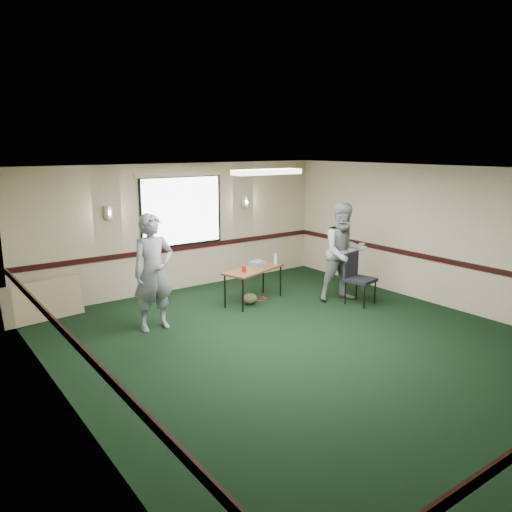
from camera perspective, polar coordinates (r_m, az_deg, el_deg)
ground at (r=7.95m, az=5.61°, el=-10.13°), size 8.00×8.00×0.00m
room_shell at (r=9.16m, az=-3.04°, el=3.22°), size 8.00×8.02×8.00m
folding_table at (r=9.85m, az=-0.26°, el=-1.71°), size 1.47×0.93×0.68m
projector at (r=10.04m, az=0.14°, el=-0.86°), size 0.34×0.31×0.09m
game_console at (r=10.29m, az=0.31°, el=-0.68°), size 0.21×0.18×0.05m
red_cup at (r=9.56m, az=-1.38°, el=-1.49°), size 0.08×0.08×0.12m
water_bottle at (r=10.19m, az=2.25°, el=-0.33°), size 0.06×0.06×0.21m
duffel_bag at (r=9.84m, az=-0.70°, el=-4.92°), size 0.32×0.25×0.22m
cable_coil at (r=10.18m, az=0.24°, el=-4.90°), size 0.40×0.40×0.02m
folded_table at (r=9.64m, az=-23.16°, el=-4.77°), size 1.41×0.37×0.72m
conference_chair at (r=9.98m, az=11.41°, el=-2.03°), size 0.59×0.61×1.01m
person_left at (r=8.49m, az=-11.65°, el=-1.85°), size 0.72×0.48×1.97m
person_right at (r=10.05m, az=10.02°, el=0.42°), size 1.15×1.03×1.97m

